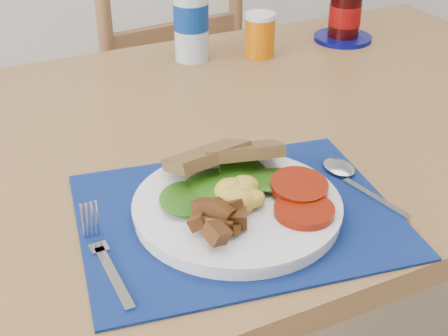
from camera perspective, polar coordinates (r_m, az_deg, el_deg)
name	(u,v)px	position (r m, az deg, el deg)	size (l,w,h in m)	color
table	(261,157)	(1.15, 3.38, 0.99)	(1.40, 0.90, 0.75)	brown
chair_far	(158,73)	(1.77, -6.10, 8.65)	(0.47, 0.45, 1.15)	#56331F
placemat	(237,214)	(0.85, 1.19, -4.27)	(0.42, 0.33, 0.00)	#040931
breakfast_plate	(235,204)	(0.83, 1.00, -3.30)	(0.28, 0.28, 0.07)	silver
fork	(104,258)	(0.78, -10.91, -8.10)	(0.02, 0.17, 0.00)	#B2B5BA
spoon	(350,177)	(0.94, 11.42, -0.85)	(0.04, 0.18, 0.01)	#B2B5BA
water_bottle	(191,8)	(1.34, -3.06, 14.37)	(0.07, 0.07, 0.25)	#ADBFCC
juice_glass	(260,36)	(1.38, 3.29, 11.94)	(0.06, 0.06, 0.09)	#C45D05
jam_on_saucer	(345,18)	(1.50, 10.98, 13.35)	(0.14, 0.14, 0.12)	#05085A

